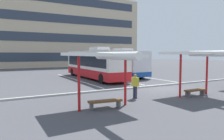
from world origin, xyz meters
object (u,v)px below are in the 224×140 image
object	(u,v)px
coach_bus_1	(117,63)
bench_1	(195,91)
waiting_shelter_0	(106,57)
waiting_shelter_1	(198,54)
coach_bus_0	(94,64)
waiting_passenger_0	(135,84)
bench_0	(105,102)

from	to	relation	value
coach_bus_1	bench_1	xyz separation A→B (m)	(-2.22, -14.14, -1.32)
waiting_shelter_0	waiting_shelter_1	distance (m)	6.86
coach_bus_1	waiting_shelter_0	distance (m)	16.92
coach_bus_0	waiting_passenger_0	size ratio (longest dim) A/B	7.82
waiting_shelter_0	waiting_passenger_0	xyz separation A→B (m)	(2.86, 1.46, -1.81)
coach_bus_1	waiting_shelter_1	xyz separation A→B (m)	(-2.22, -14.28, 1.15)
coach_bus_0	bench_1	distance (m)	13.07
waiting_shelter_0	bench_1	world-z (taller)	waiting_shelter_0
coach_bus_1	bench_0	distance (m)	16.88
waiting_shelter_0	coach_bus_0	bearing A→B (deg)	68.22
waiting_shelter_0	bench_1	bearing A→B (deg)	0.89
waiting_shelter_0	waiting_passenger_0	bearing A→B (deg)	27.07
bench_0	bench_1	distance (m)	6.86
bench_0	coach_bus_1	bearing A→B (deg)	57.33
bench_0	waiting_passenger_0	world-z (taller)	waiting_passenger_0
coach_bus_1	waiting_shelter_0	bearing A→B (deg)	-122.53
coach_bus_0	bench_0	world-z (taller)	coach_bus_0
bench_0	waiting_shelter_1	size ratio (longest dim) A/B	0.38
waiting_shelter_0	bench_0	xyz separation A→B (m)	(0.00, 0.08, -2.36)
coach_bus_0	bench_0	distance (m)	13.99
coach_bus_1	waiting_shelter_1	bearing A→B (deg)	-98.85
bench_0	waiting_passenger_0	bearing A→B (deg)	25.85
coach_bus_0	bench_1	size ratio (longest dim) A/B	6.91
coach_bus_1	waiting_passenger_0	bearing A→B (deg)	-115.96
coach_bus_1	bench_1	distance (m)	14.37
coach_bus_0	waiting_shelter_1	distance (m)	13.20
coach_bus_1	bench_0	world-z (taller)	coach_bus_1
bench_0	waiting_shelter_1	distance (m)	7.29
coach_bus_0	bench_1	world-z (taller)	coach_bus_0
coach_bus_0	waiting_shelter_1	world-z (taller)	coach_bus_0
waiting_shelter_1	bench_0	bearing A→B (deg)	179.04
bench_0	waiting_shelter_1	bearing A→B (deg)	-0.96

